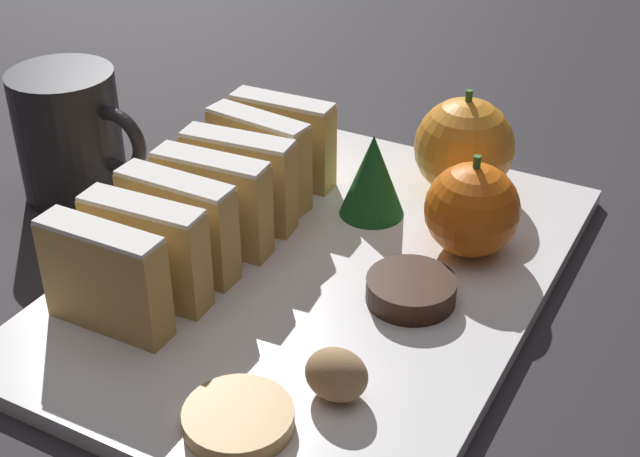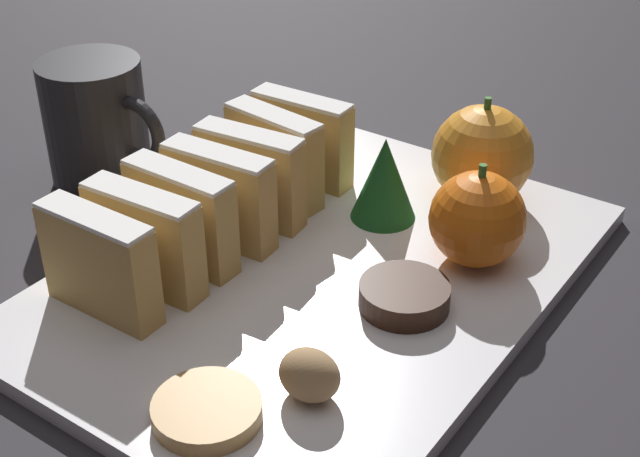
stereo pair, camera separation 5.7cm
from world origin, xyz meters
name	(u,v)px [view 2 (the right image)]	position (x,y,z in m)	size (l,w,h in m)	color
ground_plane	(320,282)	(0.00, 0.00, 0.00)	(6.00, 6.00, 0.00)	#28262B
serving_platter	(320,275)	(0.00, 0.00, 0.01)	(0.28, 0.38, 0.01)	white
stollen_slice_front	(99,264)	(-0.08, -0.11, 0.05)	(0.08, 0.02, 0.07)	tan
stollen_slice_second	(144,240)	(-0.08, -0.08, 0.05)	(0.08, 0.03, 0.07)	tan
stollen_slice_third	(181,216)	(-0.08, -0.04, 0.05)	(0.08, 0.02, 0.07)	tan
stollen_slice_fourth	(219,196)	(-0.08, -0.01, 0.05)	(0.08, 0.03, 0.07)	tan
stollen_slice_fifth	(250,176)	(-0.08, 0.02, 0.05)	(0.08, 0.03, 0.07)	tan
stollen_slice_sixth	(274,156)	(-0.08, 0.06, 0.05)	(0.08, 0.03, 0.07)	tan
stollen_slice_back	(302,139)	(-0.08, 0.09, 0.05)	(0.08, 0.03, 0.07)	tan
orange_near	(482,155)	(0.04, 0.14, 0.05)	(0.07, 0.07, 0.08)	orange
orange_far	(477,219)	(0.08, 0.07, 0.04)	(0.06, 0.06, 0.07)	orange
walnut	(309,375)	(0.07, -0.10, 0.03)	(0.04, 0.03, 0.03)	#9E7A51
chocolate_cookie	(404,296)	(0.07, -0.01, 0.02)	(0.06, 0.06, 0.02)	black
gingerbread_cookie	(207,411)	(0.03, -0.15, 0.02)	(0.06, 0.06, 0.01)	tan
evergreen_sprig	(390,180)	(0.00, 0.08, 0.04)	(0.05, 0.05, 0.06)	#195623
coffee_mug	(98,123)	(-0.22, 0.02, 0.05)	(0.11, 0.08, 0.10)	#232328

